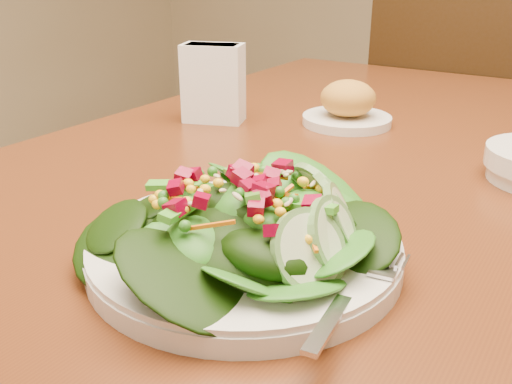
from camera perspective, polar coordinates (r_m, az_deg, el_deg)
dining_table at (r=0.90m, az=8.75°, el=-2.05°), size 0.90×1.40×0.75m
chair_far at (r=1.73m, az=19.16°, el=4.51°), size 0.46×0.46×0.98m
salad_plate at (r=0.53m, az=-0.25°, el=-4.11°), size 0.30×0.30×0.09m
bread_plate at (r=1.00m, az=9.14°, el=8.43°), size 0.15×0.15×0.08m
napkin_holder at (r=1.00m, az=-4.29°, el=10.99°), size 0.12×0.09×0.13m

